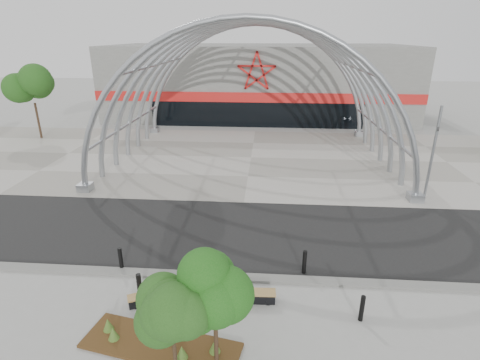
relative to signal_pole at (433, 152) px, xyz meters
name	(u,v)px	position (x,y,z in m)	size (l,w,h in m)	color
ground	(233,275)	(-10.73, -8.50, -2.89)	(140.00, 140.00, 0.00)	#9C9C97
road	(239,232)	(-10.73, -5.00, -2.88)	(140.00, 7.00, 0.02)	black
forecourt	(251,158)	(-10.73, 7.00, -2.87)	(60.00, 17.00, 0.04)	gray
kerb	(232,277)	(-10.73, -8.75, -2.83)	(60.00, 0.50, 0.12)	slate
arena_building	(259,80)	(-10.73, 24.95, 1.10)	(34.00, 15.24, 8.00)	slate
vault_canopy	(251,158)	(-10.73, 7.00, -2.88)	(20.80, 15.80, 20.36)	#999DA2
planting_bed	(159,342)	(-12.68, -12.39, -2.77)	(5.22, 2.51, 0.53)	#3D2B10
signal_pole	(433,152)	(0.00, 0.00, 0.00)	(0.19, 0.78, 5.54)	gray
street_tree_0	(171,313)	(-11.80, -13.68, -0.42)	(1.51, 1.51, 3.44)	black
street_tree_1	(215,294)	(-10.75, -13.09, -0.22)	(1.57, 1.57, 3.72)	black
bench_0	(155,297)	(-13.42, -10.34, -2.70)	(1.91, 1.18, 0.40)	black
bench_1	(247,296)	(-10.03, -10.07, -2.68)	(2.10, 0.55, 0.44)	black
bollard_0	(121,259)	(-15.37, -8.49, -2.38)	(0.16, 0.16, 1.03)	black
bollard_1	(140,287)	(-13.97, -10.28, -2.34)	(0.18, 0.18, 1.11)	black
bollard_2	(188,303)	(-12.05, -10.92, -2.40)	(0.16, 0.16, 0.99)	black
bollard_3	(304,262)	(-7.82, -8.16, -2.37)	(0.17, 0.17, 1.04)	black
bollard_4	(362,308)	(-6.10, -10.75, -2.40)	(0.16, 0.16, 0.99)	black
bg_tree_0	(32,88)	(-30.73, 11.50, 1.74)	(3.00, 3.00, 6.45)	black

